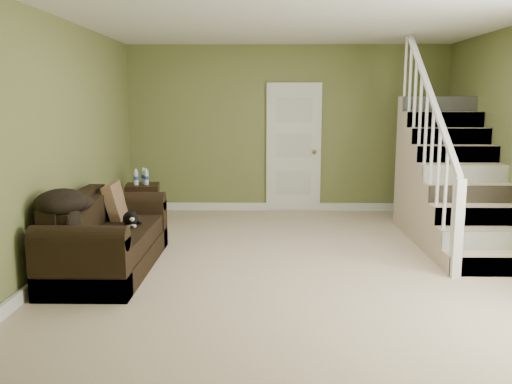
{
  "coord_description": "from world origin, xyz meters",
  "views": [
    {
      "loc": [
        -0.35,
        -5.84,
        1.74
      ],
      "look_at": [
        -0.45,
        0.28,
        0.71
      ],
      "focal_mm": 38.0,
      "sensor_mm": 36.0,
      "label": 1
    }
  ],
  "objects_px": {
    "cat": "(130,219)",
    "banana": "(116,237)",
    "sofa": "(105,241)",
    "side_table": "(143,203)"
  },
  "relations": [
    {
      "from": "cat",
      "to": "banana",
      "type": "relative_size",
      "value": 2.06
    },
    {
      "from": "side_table",
      "to": "cat",
      "type": "bearing_deg",
      "value": -80.87
    },
    {
      "from": "side_table",
      "to": "banana",
      "type": "bearing_deg",
      "value": -82.74
    },
    {
      "from": "cat",
      "to": "sofa",
      "type": "bearing_deg",
      "value": -164.69
    },
    {
      "from": "side_table",
      "to": "cat",
      "type": "relative_size",
      "value": 1.85
    },
    {
      "from": "sofa",
      "to": "banana",
      "type": "height_order",
      "value": "sofa"
    },
    {
      "from": "sofa",
      "to": "cat",
      "type": "relative_size",
      "value": 4.67
    },
    {
      "from": "banana",
      "to": "cat",
      "type": "bearing_deg",
      "value": 90.21
    },
    {
      "from": "side_table",
      "to": "banana",
      "type": "xyz_separation_m",
      "value": [
        0.33,
        -2.62,
        0.17
      ]
    },
    {
      "from": "sofa",
      "to": "side_table",
      "type": "xyz_separation_m",
      "value": [
        -0.1,
        2.22,
        -0.01
      ]
    }
  ]
}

